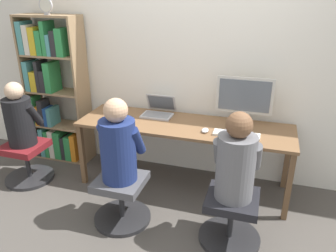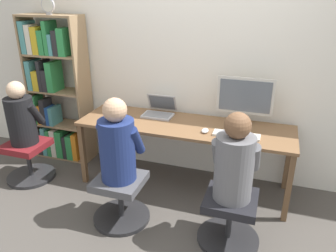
# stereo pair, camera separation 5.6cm
# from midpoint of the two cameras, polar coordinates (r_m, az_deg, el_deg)

# --- Properties ---
(ground_plane) EXTENTS (14.00, 14.00, 0.00)m
(ground_plane) POSITION_cam_midpoint_polar(r_m,az_deg,el_deg) (3.39, 0.70, -12.91)
(ground_plane) COLOR #4C4742
(wall_back) EXTENTS (10.00, 0.05, 2.60)m
(wall_back) POSITION_cam_midpoint_polar(r_m,az_deg,el_deg) (3.50, 4.18, 11.57)
(wall_back) COLOR white
(wall_back) RESTS_ON ground_plane
(desk) EXTENTS (2.17, 0.64, 0.71)m
(desk) POSITION_cam_midpoint_polar(r_m,az_deg,el_deg) (3.34, 2.33, -0.70)
(desk) COLOR brown
(desk) RESTS_ON ground_plane
(desktop_monitor) EXTENTS (0.55, 0.19, 0.48)m
(desktop_monitor) POSITION_cam_midpoint_polar(r_m,az_deg,el_deg) (3.31, 12.63, 4.62)
(desktop_monitor) COLOR beige
(desktop_monitor) RESTS_ON desk
(laptop) EXTENTS (0.32, 0.30, 0.21)m
(laptop) POSITION_cam_midpoint_polar(r_m,az_deg,el_deg) (3.54, -2.14, 2.62)
(laptop) COLOR #B7B7BC
(laptop) RESTS_ON desk
(keyboard) EXTENTS (0.43, 0.13, 0.03)m
(keyboard) POSITION_cam_midpoint_polar(r_m,az_deg,el_deg) (3.11, 11.32, -1.44)
(keyboard) COLOR silver
(keyboard) RESTS_ON desk
(computer_mouse_by_keyboard) EXTENTS (0.07, 0.10, 0.03)m
(computer_mouse_by_keyboard) POSITION_cam_midpoint_polar(r_m,az_deg,el_deg) (3.14, 5.96, -0.76)
(computer_mouse_by_keyboard) COLOR silver
(computer_mouse_by_keyboard) RESTS_ON desk
(office_chair_left) EXTENTS (0.52, 0.52, 0.44)m
(office_chair_left) POSITION_cam_midpoint_polar(r_m,az_deg,el_deg) (2.86, 10.31, -15.38)
(office_chair_left) COLOR #262628
(office_chair_left) RESTS_ON ground_plane
(office_chair_right) EXTENTS (0.52, 0.52, 0.44)m
(office_chair_right) POSITION_cam_midpoint_polar(r_m,az_deg,el_deg) (3.07, -8.65, -12.35)
(office_chair_right) COLOR #262628
(office_chair_right) RESTS_ON ground_plane
(person_at_monitor) EXTENTS (0.37, 0.34, 0.72)m
(person_at_monitor) POSITION_cam_midpoint_polar(r_m,az_deg,el_deg) (2.58, 11.15, -6.01)
(person_at_monitor) COLOR slate
(person_at_monitor) RESTS_ON office_chair_left
(person_at_laptop) EXTENTS (0.37, 0.35, 0.74)m
(person_at_laptop) POSITION_cam_midpoint_polar(r_m,az_deg,el_deg) (2.80, -9.24, -3.27)
(person_at_laptop) COLOR navy
(person_at_laptop) RESTS_ON office_chair_right
(bookshelf) EXTENTS (0.71, 0.30, 1.72)m
(bookshelf) POSITION_cam_midpoint_polar(r_m,az_deg,el_deg) (4.12, -19.93, 5.00)
(bookshelf) COLOR #997A56
(bookshelf) RESTS_ON ground_plane
(desk_clock) EXTENTS (0.16, 0.03, 0.18)m
(desk_clock) POSITION_cam_midpoint_polar(r_m,az_deg,el_deg) (3.83, -20.93, 19.00)
(desk_clock) COLOR #B2B2B7
(desk_clock) RESTS_ON bookshelf
(office_chair_side) EXTENTS (0.52, 0.52, 0.44)m
(office_chair_side) POSITION_cam_midpoint_polar(r_m,az_deg,el_deg) (3.95, -23.71, -5.59)
(office_chair_side) COLOR #262628
(office_chair_side) RESTS_ON ground_plane
(person_near_shelf) EXTENTS (0.35, 0.32, 0.68)m
(person_near_shelf) POSITION_cam_midpoint_polar(r_m,az_deg,el_deg) (3.76, -24.88, 1.32)
(person_near_shelf) COLOR black
(person_near_shelf) RESTS_ON office_chair_side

